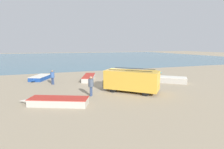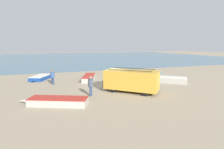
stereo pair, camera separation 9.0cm
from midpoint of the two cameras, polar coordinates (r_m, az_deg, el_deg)
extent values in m
plane|color=gray|center=(18.85, 0.26, -3.88)|extent=(200.00, 200.00, 0.00)
cube|color=#477084|center=(69.70, -14.21, 5.54)|extent=(120.00, 80.00, 0.01)
cube|color=gold|center=(16.51, 6.52, -1.75)|extent=(5.00, 4.82, 1.75)
cube|color=black|center=(17.48, -1.48, -2.68)|extent=(1.31, 1.42, 0.79)
cube|color=#1E232D|center=(17.27, -1.25, 0.53)|extent=(1.23, 1.33, 0.56)
cylinder|color=black|center=(16.39, 0.42, -4.62)|extent=(0.68, 0.65, 0.72)
cylinder|color=black|center=(17.95, 2.56, -3.39)|extent=(0.68, 0.65, 0.72)
cylinder|color=black|center=(15.50, 11.00, -5.62)|extent=(0.68, 0.65, 0.72)
cylinder|color=black|center=(17.14, 12.24, -4.21)|extent=(0.68, 0.65, 0.72)
cylinder|color=black|center=(15.61, 5.76, 1.32)|extent=(3.03, 2.78, 0.05)
cylinder|color=black|center=(17.08, 7.33, 1.98)|extent=(3.03, 2.78, 0.05)
cube|color=#ADA89E|center=(22.54, -7.41, -1.06)|extent=(2.59, 4.51, 0.54)
cone|color=#ADA89E|center=(25.13, -6.70, 0.03)|extent=(0.79, 1.07, 0.51)
cube|color=#B22D23|center=(22.51, -7.42, -0.54)|extent=(1.17, 0.56, 0.05)
cube|color=#B22D23|center=(22.49, -7.43, -0.33)|extent=(2.62, 4.55, 0.04)
cube|color=#ADA89E|center=(13.58, -16.93, -8.47)|extent=(4.42, 2.89, 0.51)
cone|color=#ADA89E|center=(14.70, -26.49, -7.71)|extent=(1.05, 0.81, 0.48)
cube|color=#B22D23|center=(13.53, -16.97, -7.71)|extent=(0.66, 1.20, 0.05)
cube|color=#B22D23|center=(13.51, -16.99, -7.36)|extent=(4.46, 2.92, 0.04)
cube|color=#ADA89E|center=(21.96, 19.07, -1.68)|extent=(3.60, 3.35, 0.61)
cone|color=#ADA89E|center=(22.05, 13.87, -1.39)|extent=(0.93, 0.90, 0.58)
cube|color=silver|center=(21.92, 19.10, -1.06)|extent=(1.11, 1.32, 0.05)
cube|color=silver|center=(21.90, 19.11, -0.84)|extent=(3.64, 3.38, 0.04)
cube|color=#1E757F|center=(26.77, 11.42, 0.57)|extent=(3.49, 2.38, 0.62)
cone|color=#1E757F|center=(27.17, 15.52, 0.54)|extent=(0.87, 0.80, 0.58)
cube|color=gold|center=(26.73, 11.43, 1.08)|extent=(0.62, 1.20, 0.05)
cube|color=gold|center=(26.72, 11.44, 1.26)|extent=(3.52, 2.40, 0.04)
cube|color=navy|center=(22.34, 5.09, -1.03)|extent=(3.13, 2.89, 0.60)
cone|color=navy|center=(22.87, 0.64, -0.74)|extent=(0.88, 0.86, 0.57)
cube|color=silver|center=(22.30, 5.10, -0.43)|extent=(0.90, 1.03, 0.05)
cube|color=silver|center=(22.28, 5.10, -0.21)|extent=(3.17, 2.92, 0.04)
cube|color=navy|center=(24.36, -22.16, -0.97)|extent=(2.76, 3.57, 0.48)
cone|color=navy|center=(22.67, -24.41, -1.85)|extent=(0.70, 0.83, 0.45)
cube|color=silver|center=(24.33, -22.19, -0.57)|extent=(1.40, 0.78, 0.05)
cube|color=silver|center=(24.32, -22.20, -0.37)|extent=(2.79, 3.61, 0.04)
cylinder|color=navy|center=(20.80, -18.85, -2.01)|extent=(0.15, 0.15, 0.79)
cylinder|color=navy|center=(20.71, -18.45, -2.04)|extent=(0.15, 0.15, 0.79)
cylinder|color=#335189|center=(20.63, -18.75, -0.09)|extent=(0.43, 0.43, 0.63)
sphere|color=#8C664C|center=(20.57, -18.81, 1.07)|extent=(0.21, 0.21, 0.21)
cylinder|color=navy|center=(15.24, -6.90, -5.53)|extent=(0.16, 0.16, 0.84)
cylinder|color=navy|center=(15.39, -6.62, -5.37)|extent=(0.16, 0.16, 0.84)
cylinder|color=#424C5B|center=(15.14, -6.81, -2.69)|extent=(0.46, 0.46, 0.67)
sphere|color=tan|center=(15.05, -6.85, -1.03)|extent=(0.23, 0.23, 0.23)
camera|label=1|loc=(0.04, -89.87, 0.02)|focal=28.00mm
camera|label=2|loc=(0.04, 90.13, -0.02)|focal=28.00mm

